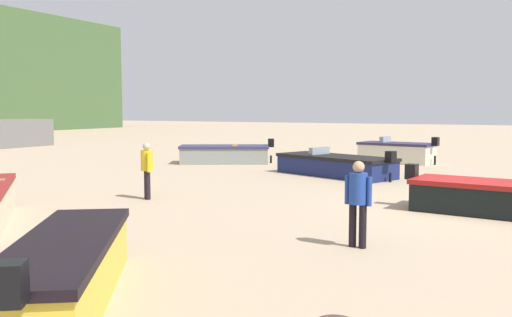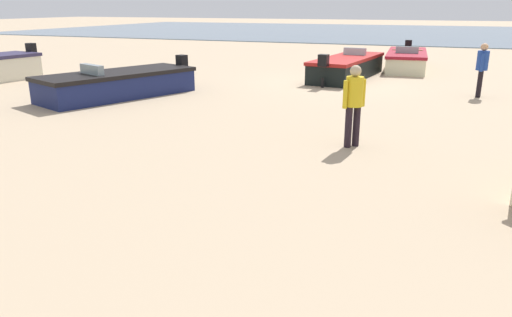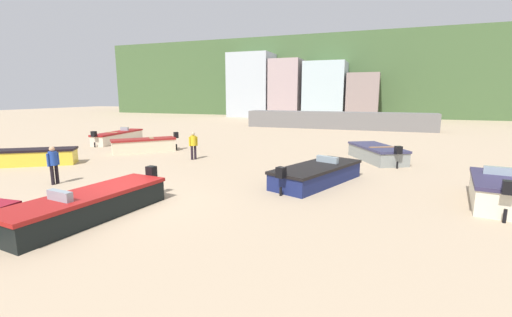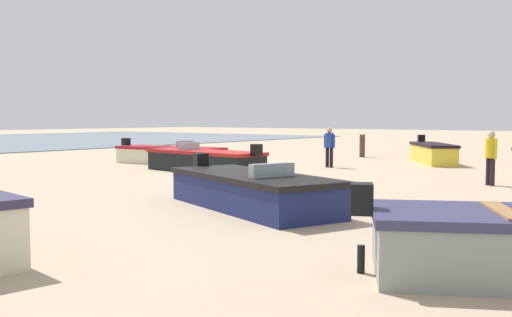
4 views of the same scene
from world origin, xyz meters
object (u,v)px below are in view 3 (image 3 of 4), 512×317
boat_yellow_0 (32,157)px  boat_cream_7 (118,137)px  boat_grey_1 (377,153)px  boat_navy_2 (317,174)px  boat_cream_4 (144,145)px  beach_walker_foreground (193,143)px  boat_cream_3 (499,192)px  beach_walker_distant (53,162)px  boat_black_5 (89,205)px

boat_yellow_0 → boat_cream_7: (-2.15, 8.79, -0.01)m
boat_grey_1 → boat_cream_7: bearing=148.6°
boat_grey_1 → boat_navy_2: size_ratio=0.88×
boat_cream_4 → beach_walker_foreground: bearing=-152.0°
boat_grey_1 → boat_cream_7: (-19.44, 0.97, 0.01)m
boat_yellow_0 → boat_cream_3: size_ratio=1.10×
boat_grey_1 → boat_cream_4: (-14.43, -2.20, 0.03)m
boat_navy_2 → boat_cream_4: (-12.16, 4.11, 0.06)m
boat_yellow_0 → beach_walker_distant: bearing=27.5°
boat_cream_7 → beach_walker_distant: beach_walker_distant is taller
boat_navy_2 → boat_cream_7: (-17.18, 7.28, 0.04)m
beach_walker_distant → boat_cream_7: bearing=36.9°
boat_yellow_0 → boat_navy_2: bearing=61.7°
beach_walker_foreground → beach_walker_distant: (-2.59, -6.98, 0.00)m
boat_yellow_0 → boat_cream_7: 9.05m
boat_grey_1 → beach_walker_foreground: 10.59m
boat_yellow_0 → boat_navy_2: size_ratio=0.82×
boat_yellow_0 → beach_walker_distant: beach_walker_distant is taller
boat_cream_3 → boat_navy_2: bearing=-179.1°
boat_navy_2 → beach_walker_distant: beach_walker_distant is taller
boat_cream_7 → boat_navy_2: bearing=-29.6°
boat_cream_3 → beach_walker_distant: 17.01m
beach_walker_foreground → boat_cream_7: bearing=-74.3°
boat_cream_4 → boat_black_5: 12.53m
boat_grey_1 → boat_navy_2: 6.70m
boat_cream_3 → boat_cream_4: (-18.51, 4.99, -0.03)m
boat_navy_2 → boat_cream_7: size_ratio=0.92×
beach_walker_foreground → boat_yellow_0: bearing=-18.1°
boat_cream_3 → boat_cream_4: bearing=173.8°
beach_walker_foreground → boat_grey_1: bearing=149.1°
boat_yellow_0 → beach_walker_foreground: (7.27, 4.45, 0.50)m
boat_black_5 → boat_cream_7: boat_cream_7 is taller
boat_cream_7 → boat_cream_4: bearing=-38.9°
boat_cream_7 → boat_black_5: bearing=-57.2°
boat_cream_7 → beach_walker_foreground: size_ratio=3.43×
boat_cream_3 → beach_walker_foreground: beach_walker_foreground is taller
boat_black_5 → beach_walker_distant: (-4.61, 2.62, 0.54)m
boat_black_5 → beach_walker_foreground: beach_walker_foreground is taller
boat_grey_1 → beach_walker_distant: (-12.62, -10.35, 0.52)m
boat_grey_1 → beach_walker_foreground: size_ratio=2.78×
boat_cream_4 → boat_black_5: boat_cream_4 is taller
boat_cream_4 → beach_walker_foreground: size_ratio=2.32×
boat_yellow_0 → beach_walker_distant: 5.35m
boat_black_5 → beach_walker_foreground: 9.82m
boat_yellow_0 → boat_black_5: bearing=26.9°
boat_cream_4 → boat_cream_7: size_ratio=0.68×
boat_cream_3 → boat_cream_7: boat_cream_3 is taller
boat_cream_3 → boat_cream_7: (-23.53, 8.16, -0.06)m
boat_navy_2 → beach_walker_distant: size_ratio=3.16×
boat_grey_1 → boat_cream_4: bearing=160.1°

